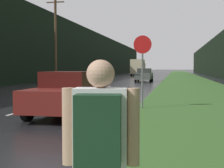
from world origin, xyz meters
name	(u,v)px	position (x,y,z in m)	size (l,w,h in m)	color
grass_verge	(188,81)	(6.98, 40.00, 0.01)	(6.00, 240.00, 0.02)	#386028
lane_stripe_c	(27,110)	(0.00, 13.16, 0.00)	(0.12, 3.00, 0.01)	silver
lane_stripe_d	(82,94)	(0.00, 20.16, 0.00)	(0.12, 3.00, 0.01)	silver
lane_stripe_e	(107,87)	(0.00, 27.16, 0.00)	(0.12, 3.00, 0.01)	silver
treeline_far_side	(77,52)	(-9.98, 50.00, 4.11)	(2.00, 140.00, 8.22)	black
utility_pole_far	(56,39)	(-5.93, 30.94, 4.35)	(1.80, 0.24, 8.43)	#4C3823
stop_sign	(142,63)	(4.25, 14.37, 1.76)	(0.70, 0.07, 2.85)	slate
hitchhiker_with_backpack	(100,156)	(4.98, 4.42, 0.95)	(0.57, 0.45, 1.65)	navy
car_passing_near	(68,94)	(1.99, 12.12, 0.73)	(1.82, 4.04, 1.47)	maroon
car_passing_far	(144,75)	(1.99, 38.15, 0.76)	(1.84, 4.27, 1.53)	#4C514C
delivery_truck	(138,67)	(-1.99, 65.89, 1.73)	(2.54, 7.26, 3.27)	#6E684F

